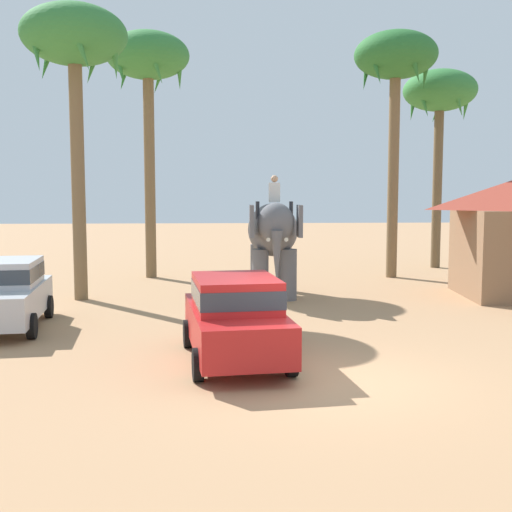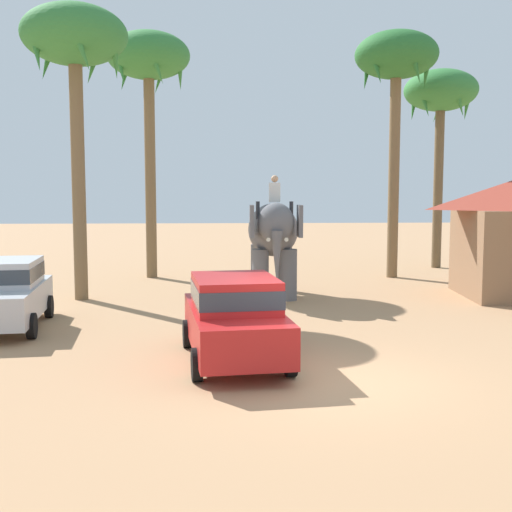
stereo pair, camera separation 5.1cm
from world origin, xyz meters
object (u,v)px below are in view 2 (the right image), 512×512
Objects in this scene: car_parked_far_side at (4,291)px; palm_tree_far_back at (441,97)px; elephant_with_mahout at (273,235)px; palm_tree_left_of_road at (149,64)px; palm_tree_behind_elephant at (396,64)px; car_sedan_foreground at (234,315)px; palm_tree_near_hut at (75,45)px.

car_parked_far_side is 0.49× the size of palm_tree_far_back.
elephant_with_mahout is 0.41× the size of palm_tree_left_of_road.
elephant_with_mahout is 0.41× the size of palm_tree_behind_elephant.
car_sedan_foreground is 0.47× the size of palm_tree_near_hut.
elephant_with_mahout is at bearing -48.80° from palm_tree_left_of_road.
elephant_with_mahout is 0.45× the size of palm_tree_far_back.
car_parked_far_side is (-5.58, 3.42, 0.00)m from car_sedan_foreground.
car_parked_far_side is 12.25m from palm_tree_left_of_road.
car_sedan_foreground is 1.10× the size of elephant_with_mahout.
palm_tree_left_of_road is (-4.41, 5.04, 6.28)m from elephant_with_mahout.
elephant_with_mahout is at bearing 1.57° from palm_tree_near_hut.
palm_tree_left_of_road is 1.09× the size of palm_tree_far_back.
palm_tree_left_of_road reaches higher than car_sedan_foreground.
car_parked_far_side is at bearing -141.21° from palm_tree_far_back.
elephant_with_mahout is 8.41m from palm_tree_near_hut.
palm_tree_near_hut is at bearing 121.08° from car_sedan_foreground.
palm_tree_behind_elephant is at bearing 22.75° from palm_tree_near_hut.
car_parked_far_side is 20.38m from palm_tree_far_back.
car_parked_far_side is at bearing 148.47° from car_sedan_foreground.
palm_tree_far_back is (14.07, 7.82, -0.26)m from palm_tree_near_hut.
palm_tree_left_of_road reaches higher than car_parked_far_side.
car_parked_far_side is at bearing -105.45° from palm_tree_left_of_road.
palm_tree_far_back is (15.03, 12.08, 6.61)m from car_parked_far_side.
car_sedan_foreground is at bearing -117.97° from palm_tree_behind_elephant.
palm_tree_near_hut is (-11.20, -4.69, -0.49)m from palm_tree_behind_elephant.
car_parked_far_side is 0.45× the size of palm_tree_behind_elephant.
palm_tree_near_hut reaches higher than car_sedan_foreground.
palm_tree_behind_elephant reaches higher than elephant_with_mahout.
car_parked_far_side is 0.47× the size of palm_tree_near_hut.
palm_tree_left_of_road reaches higher than elephant_with_mahout.
palm_tree_far_back is (12.41, 2.62, -0.73)m from palm_tree_left_of_road.
elephant_with_mahout is (1.44, 7.84, 1.06)m from car_sedan_foreground.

